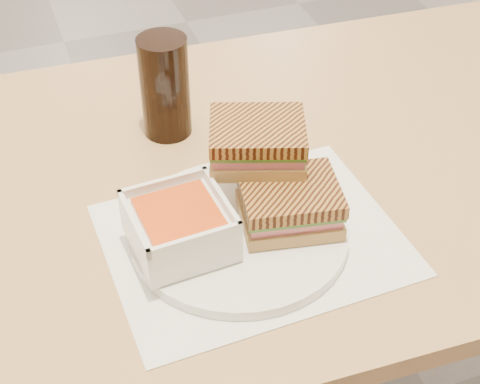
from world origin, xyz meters
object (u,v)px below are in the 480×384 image
object	(u,v)px
plate	(239,232)
cola_glass	(165,87)
panini_lower	(289,203)
main_table	(239,229)
soup_bowl	(180,228)

from	to	relation	value
plate	cola_glass	world-z (taller)	cola_glass
plate	cola_glass	size ratio (longest dim) A/B	1.79
plate	panini_lower	bearing A→B (deg)	-7.53
plate	cola_glass	distance (m)	0.25
main_table	plate	size ratio (longest dim) A/B	4.66
main_table	plate	world-z (taller)	plate
panini_lower	cola_glass	world-z (taller)	cola_glass
main_table	cola_glass	xyz separation A→B (m)	(-0.07, 0.12, 0.19)
plate	soup_bowl	world-z (taller)	soup_bowl
soup_bowl	panini_lower	world-z (taller)	soup_bowl
main_table	soup_bowl	world-z (taller)	soup_bowl
panini_lower	soup_bowl	bearing A→B (deg)	178.24
plate	soup_bowl	size ratio (longest dim) A/B	2.26
main_table	cola_glass	distance (m)	0.23
plate	panini_lower	world-z (taller)	panini_lower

